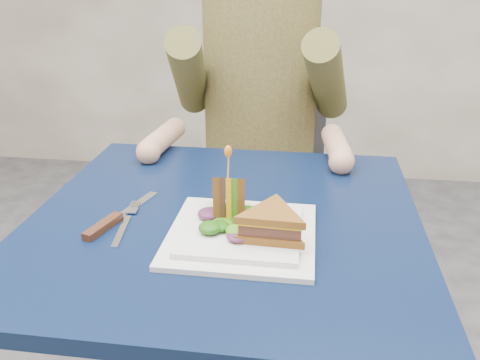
# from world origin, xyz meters

# --- Properties ---
(table) EXTENTS (0.75, 0.75, 0.73)m
(table) POSITION_xyz_m (0.00, 0.00, 0.65)
(table) COLOR black
(table) RESTS_ON ground
(chair) EXTENTS (0.42, 0.40, 0.93)m
(chair) POSITION_xyz_m (0.00, 0.74, 0.54)
(chair) COLOR #47474C
(chair) RESTS_ON ground
(diner) EXTENTS (0.54, 0.59, 0.74)m
(diner) POSITION_xyz_m (-0.00, 0.63, 0.91)
(diner) COLOR brown
(diner) RESTS_ON chair
(plate) EXTENTS (0.26, 0.26, 0.02)m
(plate) POSITION_xyz_m (0.04, -0.08, 0.74)
(plate) COLOR white
(plate) RESTS_ON table
(sandwich_flat) EXTENTS (0.14, 0.14, 0.05)m
(sandwich_flat) POSITION_xyz_m (0.10, -0.10, 0.78)
(sandwich_flat) COLOR brown
(sandwich_flat) RESTS_ON plate
(sandwich_upright) EXTENTS (0.08, 0.13, 0.13)m
(sandwich_upright) POSITION_xyz_m (0.01, -0.03, 0.78)
(sandwich_upright) COLOR brown
(sandwich_upright) RESTS_ON plate
(fork) EXTENTS (0.03, 0.18, 0.01)m
(fork) POSITION_xyz_m (-0.18, -0.06, 0.73)
(fork) COLOR silver
(fork) RESTS_ON table
(knife) EXTENTS (0.08, 0.22, 0.02)m
(knife) POSITION_xyz_m (-0.21, -0.07, 0.74)
(knife) COLOR silver
(knife) RESTS_ON table
(toothpick) EXTENTS (0.01, 0.01, 0.06)m
(toothpick) POSITION_xyz_m (0.01, -0.03, 0.85)
(toothpick) COLOR tan
(toothpick) RESTS_ON sandwich_upright
(toothpick_frill) EXTENTS (0.01, 0.01, 0.02)m
(toothpick_frill) POSITION_xyz_m (0.01, -0.03, 0.88)
(toothpick_frill) COLOR orange
(toothpick_frill) RESTS_ON sandwich_upright
(lettuce_spill) EXTENTS (0.15, 0.13, 0.02)m
(lettuce_spill) POSITION_xyz_m (0.05, -0.07, 0.76)
(lettuce_spill) COLOR #337A14
(lettuce_spill) RESTS_ON plate
(onion_ring) EXTENTS (0.04, 0.04, 0.02)m
(onion_ring) POSITION_xyz_m (0.06, -0.07, 0.77)
(onion_ring) COLOR #9E4C7A
(onion_ring) RESTS_ON plate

